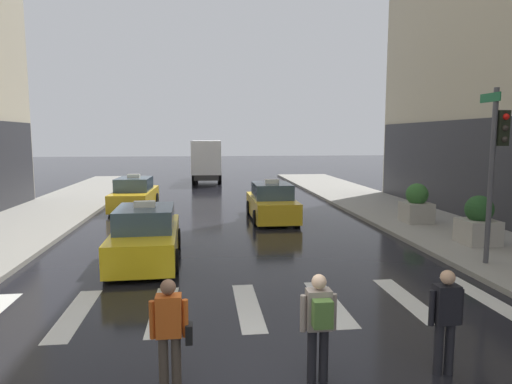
# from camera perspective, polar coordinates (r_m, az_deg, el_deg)

# --- Properties ---
(ground_plane) EXTENTS (160.00, 160.00, 0.00)m
(ground_plane) POSITION_cam_1_polar(r_m,az_deg,el_deg) (7.29, 1.53, -22.92)
(ground_plane) COLOR black
(crosswalk_markings) EXTENTS (11.30, 2.80, 0.01)m
(crosswalk_markings) POSITION_cam_1_polar(r_m,az_deg,el_deg) (9.98, -1.03, -14.34)
(crosswalk_markings) COLOR silver
(crosswalk_markings) RESTS_ON ground
(traffic_light_pole) EXTENTS (0.44, 0.84, 4.80)m
(traffic_light_pole) POSITION_cam_1_polar(r_m,az_deg,el_deg) (13.79, 28.29, 4.60)
(traffic_light_pole) COLOR #47474C
(traffic_light_pole) RESTS_ON curb_right
(taxi_lead) EXTENTS (2.03, 4.59, 1.80)m
(taxi_lead) POSITION_cam_1_polar(r_m,az_deg,el_deg) (13.58, -13.85, -5.57)
(taxi_lead) COLOR yellow
(taxi_lead) RESTS_ON ground
(taxi_second) EXTENTS (1.93, 4.54, 1.80)m
(taxi_second) POSITION_cam_1_polar(r_m,az_deg,el_deg) (19.77, 2.01, -1.46)
(taxi_second) COLOR gold
(taxi_second) RESTS_ON ground
(taxi_third) EXTENTS (2.05, 4.60, 1.80)m
(taxi_third) POSITION_cam_1_polar(r_m,az_deg,el_deg) (23.27, -15.21, -0.41)
(taxi_third) COLOR gold
(taxi_third) RESTS_ON ground
(box_truck) EXTENTS (2.42, 7.59, 3.35)m
(box_truck) POSITION_cam_1_polar(r_m,az_deg,el_deg) (36.26, -6.28, 4.16)
(box_truck) COLOR #2D2D2D
(box_truck) RESTS_ON ground
(pedestrian_with_backpack) EXTENTS (0.55, 0.43, 1.65)m
(pedestrian_with_backpack) POSITION_cam_1_polar(r_m,az_deg,el_deg) (6.88, 8.03, -15.85)
(pedestrian_with_backpack) COLOR black
(pedestrian_with_backpack) RESTS_ON ground
(pedestrian_with_handbag) EXTENTS (0.60, 0.24, 1.65)m
(pedestrian_with_handbag) POSITION_cam_1_polar(r_m,az_deg,el_deg) (6.77, -10.89, -16.67)
(pedestrian_with_handbag) COLOR #473D33
(pedestrian_with_handbag) RESTS_ON ground
(pedestrian_plain_coat) EXTENTS (0.55, 0.24, 1.65)m
(pedestrian_plain_coat) POSITION_cam_1_polar(r_m,az_deg,el_deg) (7.63, 23.02, -14.29)
(pedestrian_plain_coat) COLOR black
(pedestrian_plain_coat) RESTS_ON ground
(planter_near_corner) EXTENTS (1.10, 1.10, 1.60)m
(planter_near_corner) POSITION_cam_1_polar(r_m,az_deg,el_deg) (16.38, 26.49, -3.45)
(planter_near_corner) COLOR #A8A399
(planter_near_corner) RESTS_ON curb_right
(planter_mid_block) EXTENTS (1.10, 1.10, 1.60)m
(planter_mid_block) POSITION_cam_1_polar(r_m,az_deg,el_deg) (19.58, 19.79, -1.52)
(planter_mid_block) COLOR #A8A399
(planter_mid_block) RESTS_ON curb_right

